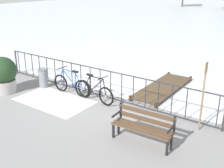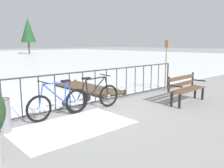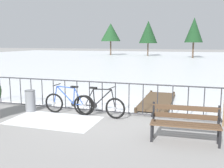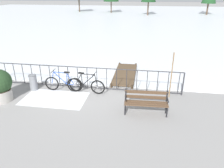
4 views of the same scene
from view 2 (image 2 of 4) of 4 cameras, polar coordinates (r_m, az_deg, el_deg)
name	(u,v)px [view 2 (image 2 of 4)]	position (r m, az deg, el deg)	size (l,w,h in m)	color
ground_plane	(77,108)	(6.96, -8.47, -5.85)	(160.00, 160.00, 0.00)	gray
snow_patch	(73,126)	(5.52, -9.39, -10.03)	(2.70, 1.60, 0.01)	white
railing_fence	(76,89)	(6.83, -8.59, -1.32)	(9.06, 0.06, 1.07)	#2D2D33
bicycle_near_railing	(93,97)	(6.71, -4.50, -3.11)	(1.71, 0.52, 0.97)	black
bicycle_second	(59,103)	(6.12, -12.78, -4.59)	(1.71, 0.52, 0.97)	black
park_bench	(186,87)	(7.80, 17.36, -0.63)	(1.62, 0.55, 0.89)	brown
trash_bin	(2,115)	(5.51, -25.05, -6.87)	(0.35, 0.35, 0.73)	gray
oar_upright	(166,62)	(9.33, 12.93, 5.10)	(0.04, 0.16, 1.98)	#937047
wooden_dock	(87,88)	(9.46, -5.98, -0.87)	(1.10, 3.32, 0.20)	brown
tree_west_mid	(28,30)	(43.88, -19.65, 12.14)	(2.53, 2.53, 6.14)	brown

